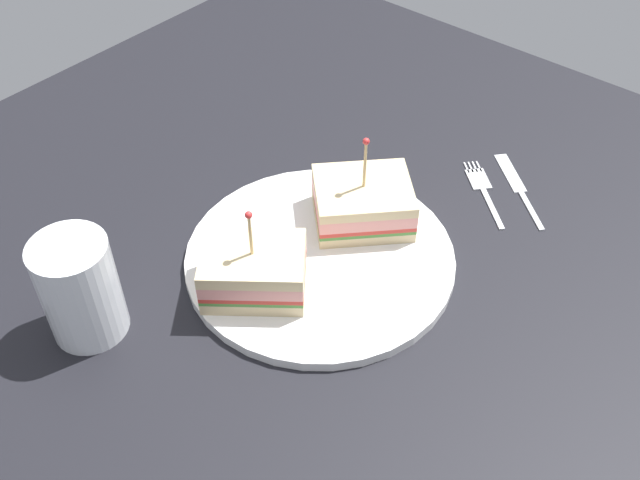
# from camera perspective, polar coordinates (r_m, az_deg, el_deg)

# --- Properties ---
(ground_plane) EXTENTS (1.02, 1.02, 0.02)m
(ground_plane) POSITION_cam_1_polar(r_m,az_deg,el_deg) (0.76, -0.00, -2.22)
(ground_plane) COLOR black
(plate) EXTENTS (0.27, 0.27, 0.01)m
(plate) POSITION_cam_1_polar(r_m,az_deg,el_deg) (0.75, -0.00, -1.40)
(plate) COLOR white
(plate) RESTS_ON ground_plane
(sandwich_half_front) EXTENTS (0.13, 0.13, 0.11)m
(sandwich_half_front) POSITION_cam_1_polar(r_m,az_deg,el_deg) (0.77, 3.26, 2.98)
(sandwich_half_front) COLOR beige
(sandwich_half_front) RESTS_ON plate
(sandwich_half_back) EXTENTS (0.12, 0.12, 0.10)m
(sandwich_half_back) POSITION_cam_1_polar(r_m,az_deg,el_deg) (0.70, -5.18, -2.42)
(sandwich_half_back) COLOR beige
(sandwich_half_back) RESTS_ON plate
(drink_glass) EXTENTS (0.07, 0.07, 0.10)m
(drink_glass) POSITION_cam_1_polar(r_m,az_deg,el_deg) (0.69, -18.09, -3.93)
(drink_glass) COLOR beige
(drink_glass) RESTS_ON ground_plane
(fork) EXTENTS (0.10, 0.09, 0.00)m
(fork) POSITION_cam_1_polar(r_m,az_deg,el_deg) (0.86, 12.48, 4.14)
(fork) COLOR silver
(fork) RESTS_ON ground_plane
(knife) EXTENTS (0.11, 0.10, 0.00)m
(knife) POSITION_cam_1_polar(r_m,az_deg,el_deg) (0.87, 15.10, 4.17)
(knife) COLOR silver
(knife) RESTS_ON ground_plane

